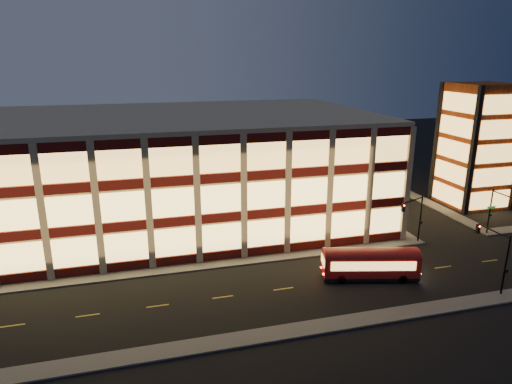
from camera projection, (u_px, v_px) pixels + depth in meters
name	position (u px, v px, depth m)	size (l,w,h in m)	color
ground	(230.00, 267.00, 48.81)	(200.00, 200.00, 0.00)	black
sidewalk_office_south	(201.00, 266.00, 48.95)	(54.00, 2.00, 0.15)	#514F4C
sidewalk_office_east	(353.00, 202.00, 70.29)	(2.00, 30.00, 0.15)	#514F4C
sidewalk_tower_west	(415.00, 197.00, 73.06)	(2.00, 30.00, 0.15)	#514F4C
sidewalk_near	(264.00, 335.00, 36.77)	(100.00, 2.00, 0.15)	#514F4C
office_building	(182.00, 167.00, 61.63)	(50.45, 30.45, 14.50)	tan
stair_tower	(477.00, 146.00, 67.34)	(8.60, 8.60, 18.00)	#8C3814
traffic_signal_far	(414.00, 212.00, 53.44)	(3.79, 1.87, 6.00)	black
traffic_signal_right	(500.00, 207.00, 55.49)	(1.20, 4.37, 6.00)	black
traffic_signal_near	(495.00, 249.00, 43.35)	(0.32, 4.45, 6.00)	black
trolley_bus	(370.00, 262.00, 45.90)	(9.85, 4.70, 3.24)	#9C0C08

